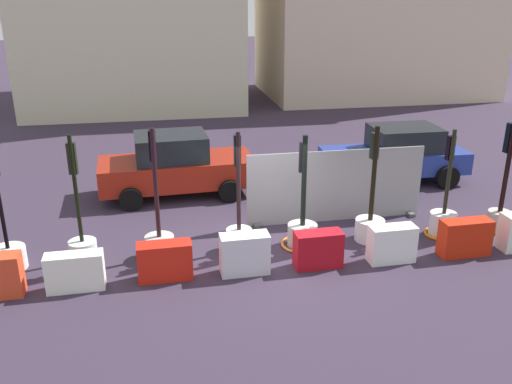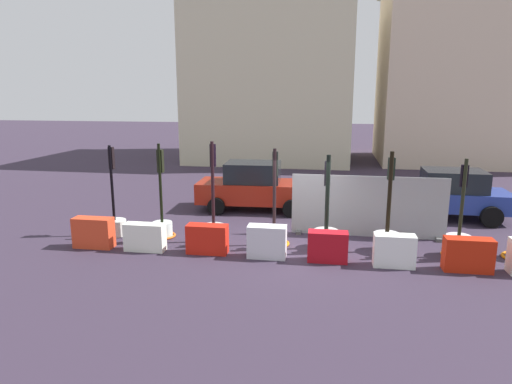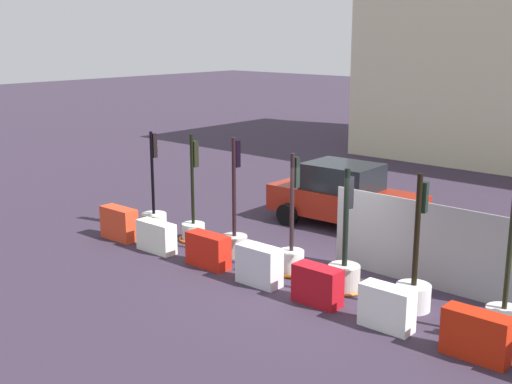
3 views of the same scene
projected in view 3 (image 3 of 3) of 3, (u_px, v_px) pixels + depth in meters
The scene contains 18 objects.
ground_plane at pixel (313, 281), 14.93m from camera, with size 120.00×120.00×0.00m, color #332839.
traffic_light_0 at pixel (154, 215), 18.73m from camera, with size 0.71×0.71×2.83m.
traffic_light_1 at pixel (194, 223), 17.80m from camera, with size 0.81×0.81×2.90m.
traffic_light_2 at pixel (235, 235), 16.57m from camera, with size 0.66×0.66×3.01m.
traffic_light_3 at pixel (292, 254), 15.42m from camera, with size 0.91×0.91×2.84m.
traffic_light_4 at pixel (344, 270), 14.43m from camera, with size 1.00×1.00×2.70m.
traffic_light_5 at pixel (414, 285), 13.32m from camera, with size 0.71×0.71×2.83m.
traffic_light_6 at pixel (504, 316), 12.08m from camera, with size 0.85×0.85×2.68m.
construction_barrier_0 at pixel (119, 223), 17.89m from camera, with size 1.14×0.45×0.88m.
construction_barrier_1 at pixel (156, 237), 16.89m from camera, with size 1.15×0.41×0.79m.
construction_barrier_2 at pixel (208, 250), 15.80m from camera, with size 1.13×0.46×0.81m.
construction_barrier_3 at pixel (259, 265), 14.67m from camera, with size 1.05×0.48×0.89m.
construction_barrier_4 at pixel (317, 285), 13.62m from camera, with size 1.05×0.46×0.81m.
construction_barrier_5 at pixel (387, 308), 12.48m from camera, with size 1.04×0.45×0.84m.
construction_barrier_6 at pixel (476, 335), 11.33m from camera, with size 1.17×0.45×0.85m.
car_red_compact at pixel (345, 196), 19.03m from camera, with size 4.53×2.36×1.83m.
building_main_facade at pixel (512, 26), 29.54m from camera, with size 10.86×10.38×11.48m.
site_fence_panel at pixel (426, 247), 14.46m from camera, with size 4.68×0.50×1.91m.
Camera 3 is at (8.40, -11.31, 5.49)m, focal length 46.35 mm.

